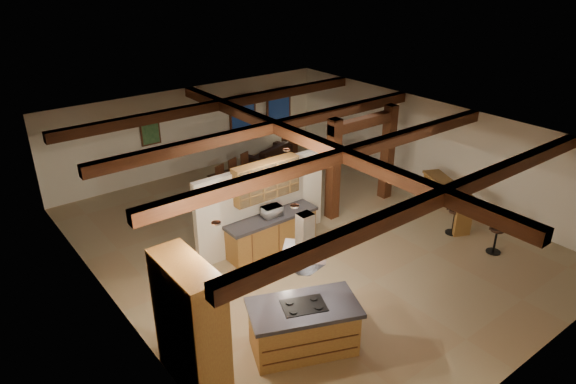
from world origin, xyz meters
name	(u,v)px	position (x,y,z in m)	size (l,w,h in m)	color
ground	(305,238)	(0.00, 0.00, 0.00)	(12.00, 12.00, 0.00)	tan
room_walls	(306,177)	(0.00, 0.00, 1.78)	(12.00, 12.00, 12.00)	white
ceiling_beams	(307,140)	(0.00, 0.00, 2.76)	(10.00, 12.00, 0.28)	#3C190F
timber_posts	(362,150)	(2.50, 0.50, 1.76)	(2.50, 0.30, 2.90)	#3C190F
partition_wall	(262,205)	(-1.00, 0.50, 1.10)	(3.80, 0.18, 2.20)	white
pantry_cabinet	(191,324)	(-4.67, -2.60, 1.20)	(0.67, 1.60, 2.40)	olive
back_counter	(272,233)	(-1.00, 0.11, 0.48)	(2.50, 0.66, 0.94)	olive
upper_display_cabinet	(266,180)	(-1.00, 0.31, 1.85)	(1.80, 0.36, 0.95)	olive
range_hood	(304,270)	(-2.68, -3.19, 1.78)	(1.10, 1.10, 1.40)	silver
back_windows	(261,114)	(2.80, 5.93, 1.50)	(2.70, 0.07, 1.70)	#3C190F
framed_art	(150,132)	(-1.50, 5.94, 1.70)	(0.65, 0.05, 0.85)	#3C190F
recessed_cans	(269,189)	(-2.53, -1.93, 2.87)	(3.16, 2.46, 0.03)	silver
kitchen_island	(303,327)	(-2.68, -3.19, 0.51)	(2.30, 1.79, 1.01)	olive
dining_table	(245,183)	(0.29, 3.31, 0.35)	(1.98, 1.11, 0.70)	#391F0E
sofa	(269,153)	(2.56, 5.15, 0.29)	(1.97, 0.77, 0.57)	black
microwave	(272,211)	(-0.99, 0.11, 1.07)	(0.48, 0.33, 0.27)	#B5B5BA
bar_counter	(447,196)	(3.80, -1.59, 0.74)	(1.35, 2.12, 1.10)	olive
side_table	(290,145)	(3.70, 5.39, 0.28)	(0.45, 0.45, 0.56)	#3C190F
table_lamp	(290,131)	(3.70, 5.39, 0.81)	(0.30, 0.30, 0.35)	black
bar_stool_a	(495,234)	(3.31, -3.42, 0.52)	(0.38, 0.39, 1.03)	black
bar_stool_b	(453,215)	(3.31, -2.19, 0.54)	(0.37, 0.38, 1.07)	black
dining_chairs	(244,177)	(0.29, 3.31, 0.55)	(2.11, 2.11, 1.08)	#3C190F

